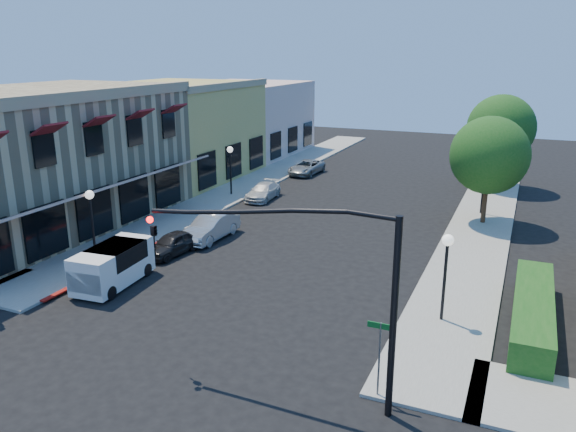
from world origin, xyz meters
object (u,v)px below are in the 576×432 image
at_px(street_tree_a, 489,155).
at_px(street_tree_b, 501,128).
at_px(parked_car_b, 211,227).
at_px(lamppost_right_near, 447,256).
at_px(white_van, 112,264).
at_px(parked_car_d, 306,167).
at_px(parked_car_a, 172,244).
at_px(street_name_sign, 380,347).
at_px(lamppost_left_near, 91,207).
at_px(lamppost_right_far, 485,173).
at_px(parked_car_c, 263,192).
at_px(lamppost_left_far, 230,158).
at_px(signal_mast_arm, 321,272).

relative_size(street_tree_a, street_tree_b, 0.92).
relative_size(street_tree_a, parked_car_b, 1.56).
xyz_separation_m(lamppost_right_near, white_van, (-14.00, -2.22, -1.71)).
relative_size(white_van, parked_car_d, 0.98).
height_order(street_tree_a, parked_car_a, street_tree_a).
relative_size(street_name_sign, parked_car_d, 0.59).
height_order(street_tree_b, white_van, street_tree_b).
xyz_separation_m(lamppost_left_near, lamppost_right_far, (17.00, 16.00, 0.00)).
bearing_deg(parked_car_b, lamppost_right_near, -18.85).
bearing_deg(parked_car_c, lamppost_right_near, -47.26).
bearing_deg(street_tree_a, lamppost_left_near, -141.02).
distance_m(street_name_sign, lamppost_left_far, 25.48).
distance_m(street_name_sign, lamppost_right_far, 21.85).
bearing_deg(street_tree_a, parked_car_a, -140.08).
xyz_separation_m(street_name_sign, white_van, (-13.00, 3.58, -0.67)).
bearing_deg(lamppost_left_far, lamppost_right_far, 6.71).
height_order(lamppost_right_far, parked_car_d, lamppost_right_far).
bearing_deg(signal_mast_arm, parked_car_d, 112.29).
xyz_separation_m(lamppost_right_far, parked_car_a, (-13.87, -13.86, -2.16)).
bearing_deg(lamppost_left_far, lamppost_right_near, -39.47).
height_order(lamppost_right_near, parked_car_d, lamppost_right_near).
height_order(lamppost_left_near, parked_car_c, lamppost_left_near).
bearing_deg(parked_car_c, lamppost_left_near, -103.59).
height_order(parked_car_a, parked_car_b, parked_car_b).
height_order(signal_mast_arm, lamppost_left_far, signal_mast_arm).
relative_size(street_tree_b, signal_mast_arm, 0.88).
bearing_deg(parked_car_b, lamppost_left_far, 114.10).
distance_m(street_tree_b, signal_mast_arm, 30.65).
height_order(signal_mast_arm, lamppost_left_near, signal_mast_arm).
distance_m(street_tree_a, parked_car_d, 17.81).
height_order(street_tree_a, parked_car_b, street_tree_a).
bearing_deg(street_tree_a, white_van, -131.39).
height_order(street_tree_b, signal_mast_arm, street_tree_b).
bearing_deg(parked_car_d, lamppost_left_near, -92.24).
distance_m(lamppost_left_near, lamppost_right_near, 17.00).
relative_size(lamppost_right_near, white_van, 0.86).
bearing_deg(lamppost_left_far, white_van, -79.51).
xyz_separation_m(signal_mast_arm, lamppost_right_near, (2.64, 6.50, -1.35)).
bearing_deg(lamppost_right_far, parked_car_d, 154.84).
bearing_deg(signal_mast_arm, parked_car_b, 132.81).
relative_size(signal_mast_arm, lamppost_right_far, 2.24).
height_order(lamppost_right_near, parked_car_b, lamppost_right_near).
xyz_separation_m(lamppost_left_near, parked_car_c, (2.57, 13.98, -2.18)).
bearing_deg(street_tree_a, street_name_sign, -93.76).
bearing_deg(parked_car_a, street_name_sign, -24.65).
height_order(street_name_sign, parked_car_d, street_name_sign).
xyz_separation_m(lamppost_right_near, parked_car_a, (-13.87, 2.14, -2.16)).
bearing_deg(parked_car_d, parked_car_c, -84.77).
bearing_deg(white_van, lamppost_left_far, 100.49).
bearing_deg(street_tree_a, street_tree_b, 90.00).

